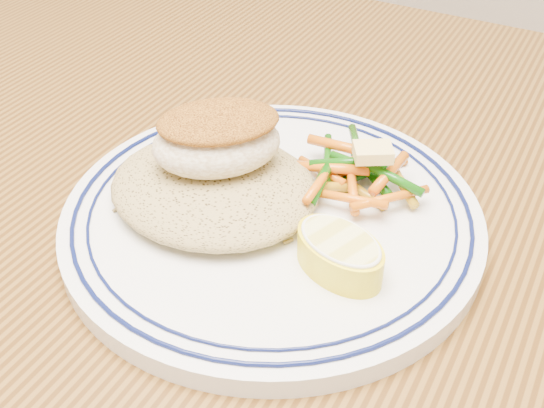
{
  "coord_description": "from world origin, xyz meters",
  "views": [
    {
      "loc": [
        0.15,
        -0.31,
        1.06
      ],
      "look_at": [
        -0.02,
        0.02,
        0.77
      ],
      "focal_mm": 45.0,
      "sensor_mm": 36.0,
      "label": 1
    }
  ],
  "objects_px": {
    "fish_fillet": "(217,138)",
    "lemon_wedge": "(340,252)",
    "rice_pilaf": "(214,184)",
    "vegetable_pile": "(353,173)",
    "dining_table": "(286,347)",
    "plate": "(272,216)"
  },
  "relations": [
    {
      "from": "vegetable_pile",
      "to": "lemon_wedge",
      "type": "bearing_deg",
      "value": -72.33
    },
    {
      "from": "lemon_wedge",
      "to": "dining_table",
      "type": "bearing_deg",
      "value": 162.62
    },
    {
      "from": "plate",
      "to": "lemon_wedge",
      "type": "relative_size",
      "value": 3.9
    },
    {
      "from": "dining_table",
      "to": "lemon_wedge",
      "type": "relative_size",
      "value": 20.1
    },
    {
      "from": "rice_pilaf",
      "to": "vegetable_pile",
      "type": "height_order",
      "value": "same"
    },
    {
      "from": "plate",
      "to": "lemon_wedge",
      "type": "xyz_separation_m",
      "value": [
        0.06,
        -0.03,
        0.02
      ]
    },
    {
      "from": "fish_fillet",
      "to": "lemon_wedge",
      "type": "height_order",
      "value": "fish_fillet"
    },
    {
      "from": "vegetable_pile",
      "to": "lemon_wedge",
      "type": "height_order",
      "value": "vegetable_pile"
    },
    {
      "from": "rice_pilaf",
      "to": "lemon_wedge",
      "type": "bearing_deg",
      "value": -12.14
    },
    {
      "from": "rice_pilaf",
      "to": "vegetable_pile",
      "type": "distance_m",
      "value": 0.1
    },
    {
      "from": "dining_table",
      "to": "rice_pilaf",
      "type": "relative_size",
      "value": 10.07
    },
    {
      "from": "plate",
      "to": "fish_fillet",
      "type": "xyz_separation_m",
      "value": [
        -0.04,
        0.0,
        0.05
      ]
    },
    {
      "from": "lemon_wedge",
      "to": "vegetable_pile",
      "type": "bearing_deg",
      "value": 107.67
    },
    {
      "from": "rice_pilaf",
      "to": "plate",
      "type": "bearing_deg",
      "value": 13.2
    },
    {
      "from": "dining_table",
      "to": "vegetable_pile",
      "type": "bearing_deg",
      "value": 77.27
    },
    {
      "from": "rice_pilaf",
      "to": "lemon_wedge",
      "type": "distance_m",
      "value": 0.11
    },
    {
      "from": "rice_pilaf",
      "to": "dining_table",
      "type": "bearing_deg",
      "value": -8.58
    },
    {
      "from": "plate",
      "to": "vegetable_pile",
      "type": "height_order",
      "value": "vegetable_pile"
    },
    {
      "from": "vegetable_pile",
      "to": "fish_fillet",
      "type": "bearing_deg",
      "value": -149.62
    },
    {
      "from": "fish_fillet",
      "to": "rice_pilaf",
      "type": "bearing_deg",
      "value": -77.17
    },
    {
      "from": "dining_table",
      "to": "vegetable_pile",
      "type": "xyz_separation_m",
      "value": [
        0.02,
        0.07,
        0.12
      ]
    },
    {
      "from": "dining_table",
      "to": "rice_pilaf",
      "type": "height_order",
      "value": "rice_pilaf"
    }
  ]
}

